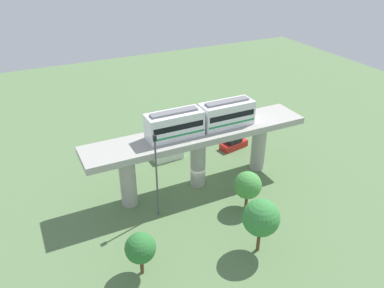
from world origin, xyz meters
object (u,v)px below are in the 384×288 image
parked_car_white (168,155)px  tree_far_corner (261,218)px  parked_car_black (191,135)px  tree_mid_lot (248,185)px  train (201,119)px  signal_post (156,173)px  tree_near_viaduct (140,248)px  parked_car_red (233,143)px

parked_car_white → tree_far_corner: 20.99m
parked_car_black → tree_mid_lot: tree_mid_lot is taller
train → signal_post: bearing=115.4°
tree_near_viaduct → tree_mid_lot: (4.12, -14.41, 0.00)m
tree_far_corner → signal_post: bearing=35.8°
parked_car_white → tree_mid_lot: tree_mid_lot is taller
tree_near_viaduct → tree_mid_lot: tree_mid_lot is taller
parked_car_white → tree_near_viaduct: 21.21m
train → parked_car_red: train is taller
train → tree_mid_lot: 9.42m
parked_car_white → train: bearing=-171.0°
train → parked_car_red: bearing=-54.5°
train → tree_far_corner: size_ratio=2.24×
parked_car_white → tree_mid_lot: (-14.22, -4.02, 2.38)m
parked_car_black → tree_far_corner: tree_far_corner is taller
parked_car_black → tree_near_viaduct: size_ratio=0.94×
parked_car_red → tree_near_viaduct: bearing=119.5°
parked_car_black → tree_mid_lot: bearing=178.9°
parked_car_red → tree_mid_lot: size_ratio=0.94×
train → tree_mid_lot: (-6.69, -2.61, -6.10)m
tree_mid_lot → signal_post: size_ratio=0.46×
train → tree_near_viaduct: bearing=132.5°
parked_car_black → parked_car_white: bearing=128.8°
tree_near_viaduct → signal_post: 9.10m
parked_car_black → tree_near_viaduct: bearing=148.2°
parked_car_red → tree_far_corner: (-19.39, 8.94, 3.43)m
tree_far_corner → signal_post: (9.74, 7.02, 1.49)m
tree_mid_lot → train: bearing=21.3°
parked_car_red → signal_post: signal_post is taller
parked_car_black → parked_car_white: (-3.91, 5.60, 0.00)m
train → tree_far_corner: train is taller
parked_car_black → tree_near_viaduct: tree_near_viaduct is taller
parked_car_white → tree_mid_lot: size_ratio=0.89×
parked_car_red → parked_car_white: same height
parked_car_black → parked_car_white: 6.83m
signal_post → parked_car_black: bearing=-37.5°
parked_car_white → tree_far_corner: tree_far_corner is taller
tree_near_viaduct → tree_far_corner: tree_far_corner is taller
parked_car_red → tree_mid_lot: 14.53m
parked_car_red → signal_post: (-9.65, 15.96, 4.92)m
train → signal_post: (-3.40, 7.18, -3.55)m
tree_mid_lot → parked_car_white: bearing=15.8°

